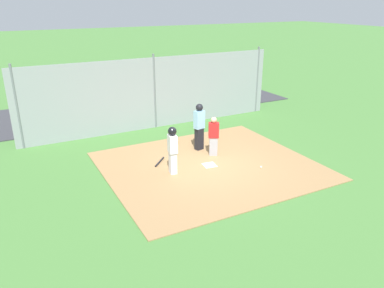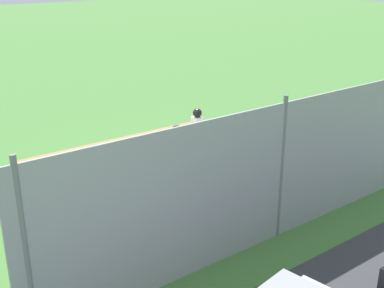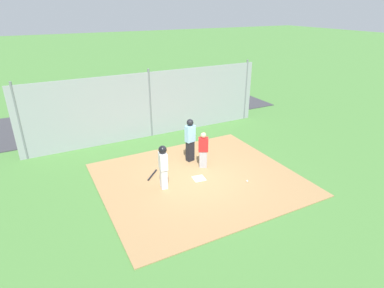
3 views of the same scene
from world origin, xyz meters
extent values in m
plane|color=#477A38|center=(0.00, 0.00, 0.00)|extent=(140.00, 140.00, 0.00)
cube|color=#9E774C|center=(0.00, 0.00, 0.01)|extent=(7.20, 6.40, 0.03)
cube|color=white|center=(0.00, 0.00, 0.04)|extent=(0.49, 0.49, 0.02)
cube|color=#9E9EA3|center=(-0.61, -0.77, 0.39)|extent=(0.37, 0.33, 0.71)
cube|color=red|center=(-0.61, -0.77, 1.03)|extent=(0.46, 0.41, 0.56)
sphere|color=tan|center=(-0.61, -0.77, 1.42)|extent=(0.22, 0.22, 0.22)
cube|color=black|center=(-0.41, -1.53, 0.47)|extent=(0.34, 0.28, 0.88)
cube|color=#8CC1E0|center=(-0.41, -1.53, 1.26)|extent=(0.42, 0.33, 0.70)
sphere|color=black|center=(-0.41, -1.53, 1.74)|extent=(0.27, 0.27, 0.27)
cube|color=silver|center=(1.42, -0.04, 0.41)|extent=(0.27, 0.33, 0.76)
cube|color=white|center=(1.42, -0.04, 1.09)|extent=(0.32, 0.42, 0.60)
sphere|color=tan|center=(1.42, -0.04, 1.52)|extent=(0.24, 0.24, 0.24)
sphere|color=black|center=(1.42, -0.04, 1.54)|extent=(0.29, 0.29, 0.29)
cylinder|color=black|center=(1.48, -1.05, 0.06)|extent=(0.61, 0.64, 0.06)
sphere|color=white|center=(-1.49, 1.04, 0.07)|extent=(0.07, 0.07, 0.07)
cube|color=#93999E|center=(0.00, -4.97, 1.60)|extent=(12.00, 0.05, 3.20)
cylinder|color=slate|center=(-5.70, -4.97, 1.68)|extent=(0.10, 0.10, 3.35)
cylinder|color=slate|center=(0.00, -4.97, 1.68)|extent=(0.10, 0.10, 3.35)
camera|label=1|loc=(6.26, 10.57, 5.58)|focal=35.25mm
camera|label=2|loc=(-7.54, -11.78, 5.92)|focal=45.72mm
camera|label=3|loc=(5.09, 9.18, 6.12)|focal=29.71mm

